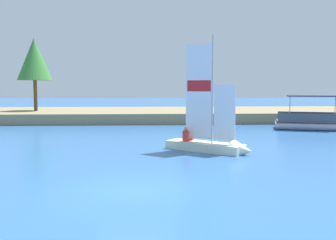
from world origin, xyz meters
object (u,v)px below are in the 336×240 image
(wooden_dock, at_px, (312,124))
(shoreline_tree_centre, at_px, (34,59))
(sailboat, at_px, (216,142))
(pontoon_boat, at_px, (312,121))

(wooden_dock, bearing_deg, shoreline_tree_centre, 163.75)
(shoreline_tree_centre, height_order, sailboat, shoreline_tree_centre)
(pontoon_boat, bearing_deg, shoreline_tree_centre, 176.89)
(sailboat, bearing_deg, shoreline_tree_centre, 165.35)
(shoreline_tree_centre, xyz_separation_m, wooden_dock, (24.95, -7.27, -5.80))
(sailboat, bearing_deg, wooden_dock, 87.03)
(wooden_dock, distance_m, pontoon_boat, 2.31)
(wooden_dock, relative_size, pontoon_boat, 0.80)
(shoreline_tree_centre, xyz_separation_m, sailboat, (14.64, -19.16, -5.51))
(pontoon_boat, bearing_deg, sailboat, -115.35)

